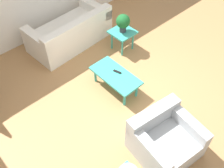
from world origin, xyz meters
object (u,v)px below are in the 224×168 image
object	(u,v)px
sofa	(71,33)
side_table_plant	(123,34)
coffee_table	(116,76)
potted_plant	(123,22)
armchair	(164,139)

from	to	relation	value
sofa	side_table_plant	world-z (taller)	sofa
coffee_table	side_table_plant	bearing A→B (deg)	-50.39
potted_plant	coffee_table	bearing A→B (deg)	129.61
side_table_plant	potted_plant	world-z (taller)	potted_plant
coffee_table	side_table_plant	size ratio (longest dim) A/B	2.02
coffee_table	potted_plant	xyz separation A→B (m)	(0.80, -0.96, 0.39)
coffee_table	potted_plant	world-z (taller)	potted_plant
sofa	side_table_plant	bearing A→B (deg)	124.23
coffee_table	side_table_plant	xyz separation A→B (m)	(0.80, -0.96, 0.07)
side_table_plant	armchair	bearing A→B (deg)	150.27
armchair	potted_plant	size ratio (longest dim) A/B	2.55
armchair	coffee_table	xyz separation A→B (m)	(1.51, -0.35, 0.05)
sofa	coffee_table	world-z (taller)	sofa
armchair	side_table_plant	bearing A→B (deg)	68.03
side_table_plant	potted_plant	xyz separation A→B (m)	(0.00, 0.00, 0.32)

